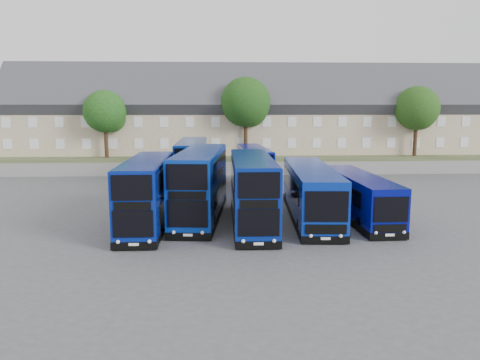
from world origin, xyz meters
The scene contains 15 objects.
ground centered at (0.00, 0.00, 0.00)m, with size 120.00×120.00×0.00m, color #48484D.
retaining_wall centered at (0.00, 24.00, 0.75)m, with size 70.00×0.40×1.50m, color slate.
earth_bank centered at (0.00, 34.00, 1.00)m, with size 80.00×20.00×2.00m, color #424929.
terrace_row centered at (3.00, 30.00, 6.60)m, with size 60.00×10.40×11.20m.
dd_front_left centered at (-5.95, 1.33, 2.16)m, with size 2.59×11.07×4.39m.
dd_front_mid centered at (-2.52, 3.50, 2.34)m, with size 3.85×12.15×4.75m.
dd_front_right centered at (0.98, 1.29, 2.22)m, with size 2.73×11.42×4.52m.
dd_rear_left centered at (-3.75, 15.47, 2.23)m, with size 2.63×11.45×4.55m.
dd_rear_right centered at (2.19, 15.18, 1.92)m, with size 2.93×9.99×3.91m.
coach_east_a centered at (5.24, 3.07, 1.79)m, with size 3.63×13.46×3.64m.
coach_east_b centered at (8.61, 2.65, 1.52)m, with size 2.69×11.39×3.10m.
tree_west centered at (-13.85, 25.10, 7.05)m, with size 4.80×4.80×7.65m.
tree_mid centered at (2.15, 25.60, 8.07)m, with size 5.76×5.76×9.18m.
tree_east centered at (22.15, 25.10, 7.39)m, with size 5.12×5.12×8.16m.
tree_far centered at (28.15, 32.10, 7.73)m, with size 5.44×5.44×8.67m.
Camera 1 is at (-1.30, -29.05, 7.90)m, focal length 35.00 mm.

